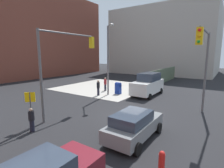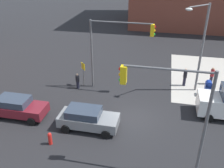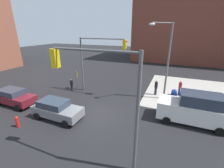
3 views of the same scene
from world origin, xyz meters
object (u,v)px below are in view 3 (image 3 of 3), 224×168
(traffic_signal_se_corner, at_px, (102,88))
(street_lamp_corner, at_px, (166,57))
(sedan_maroon, at_px, (14,97))
(pedestrian_walking_north, at_px, (72,84))
(traffic_signal_nw_corner, at_px, (98,55))
(hatchback_gray, at_px, (57,109))
(fire_hydrant, at_px, (17,121))
(pedestrian_crossing, at_px, (180,88))
(mailbox_blue, at_px, (174,96))
(van_white_delivery, at_px, (194,109))
(pedestrian_waiting, at_px, (156,87))

(traffic_signal_se_corner, xyz_separation_m, street_lamp_corner, (2.29, 10.04, 0.11))
(sedan_maroon, distance_m, pedestrian_walking_north, 6.23)
(traffic_signal_nw_corner, relative_size, sedan_maroon, 1.48)
(traffic_signal_se_corner, height_order, hatchback_gray, traffic_signal_se_corner)
(fire_hydrant, height_order, pedestrian_crossing, pedestrian_crossing)
(mailbox_blue, relative_size, sedan_maroon, 0.32)
(traffic_signal_se_corner, bearing_deg, pedestrian_crossing, 70.79)
(van_white_delivery, bearing_deg, hatchback_gray, -160.96)
(traffic_signal_se_corner, distance_m, sedan_maroon, 12.47)
(traffic_signal_nw_corner, distance_m, pedestrian_waiting, 7.75)
(fire_hydrant, xyz_separation_m, pedestrian_waiting, (9.20, 10.70, 0.47))
(street_lamp_corner, bearing_deg, pedestrian_crossing, 45.02)
(traffic_signal_se_corner, bearing_deg, mailbox_blue, 69.53)
(traffic_signal_nw_corner, distance_m, street_lamp_corner, 7.33)
(fire_hydrant, bearing_deg, pedestrian_waiting, 49.31)
(street_lamp_corner, relative_size, pedestrian_waiting, 4.40)
(fire_hydrant, height_order, pedestrian_waiting, pedestrian_waiting)
(sedan_maroon, height_order, pedestrian_walking_north, sedan_maroon)
(traffic_signal_nw_corner, bearing_deg, van_white_delivery, -15.00)
(traffic_signal_nw_corner, relative_size, fire_hydrant, 6.91)
(fire_hydrant, bearing_deg, hatchback_gray, 49.39)
(street_lamp_corner, distance_m, hatchback_gray, 11.60)
(fire_hydrant, distance_m, van_white_delivery, 14.12)
(fire_hydrant, relative_size, hatchback_gray, 0.21)
(traffic_signal_nw_corner, xyz_separation_m, traffic_signal_se_corner, (4.97, -9.00, -0.05))
(sedan_maroon, bearing_deg, pedestrian_walking_north, 60.36)
(street_lamp_corner, bearing_deg, traffic_signal_se_corner, -102.83)
(hatchback_gray, height_order, pedestrian_waiting, pedestrian_waiting)
(fire_hydrant, bearing_deg, sedan_maroon, 146.31)
(mailbox_blue, height_order, pedestrian_walking_north, pedestrian_walking_north)
(fire_hydrant, xyz_separation_m, hatchback_gray, (1.95, 2.27, 0.36))
(traffic_signal_se_corner, xyz_separation_m, van_white_delivery, (5.11, 6.30, -3.31))
(van_white_delivery, relative_size, pedestrian_waiting, 2.97)
(traffic_signal_nw_corner, distance_m, mailbox_blue, 9.37)
(traffic_signal_nw_corner, relative_size, pedestrian_waiting, 3.57)
(mailbox_blue, bearing_deg, sedan_maroon, -156.32)
(traffic_signal_nw_corner, relative_size, traffic_signal_se_corner, 1.00)
(traffic_signal_se_corner, relative_size, pedestrian_crossing, 3.63)
(street_lamp_corner, distance_m, mailbox_blue, 4.17)
(mailbox_blue, distance_m, van_white_delivery, 3.60)
(traffic_signal_se_corner, bearing_deg, street_lamp_corner, 77.17)
(sedan_maroon, bearing_deg, traffic_signal_se_corner, -14.05)
(pedestrian_waiting, bearing_deg, sedan_maroon, 78.55)
(pedestrian_waiting, bearing_deg, pedestrian_crossing, -114.16)
(fire_hydrant, bearing_deg, van_white_delivery, 25.18)
(traffic_signal_se_corner, distance_m, mailbox_blue, 10.84)
(traffic_signal_se_corner, height_order, street_lamp_corner, street_lamp_corner)
(street_lamp_corner, relative_size, hatchback_gray, 1.83)
(pedestrian_walking_north, bearing_deg, pedestrian_crossing, -76.84)
(sedan_maroon, height_order, van_white_delivery, van_white_delivery)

